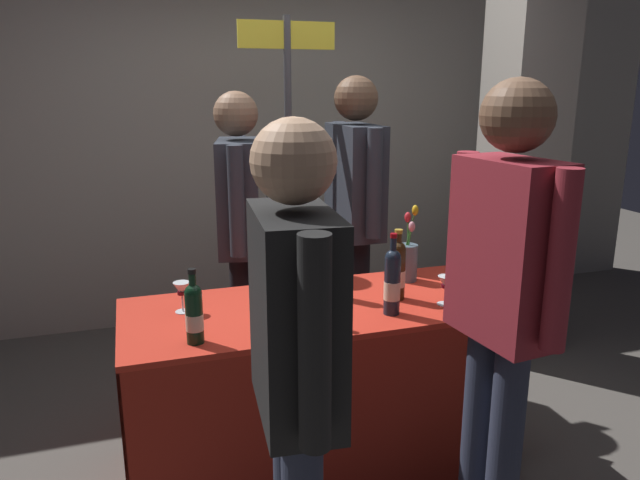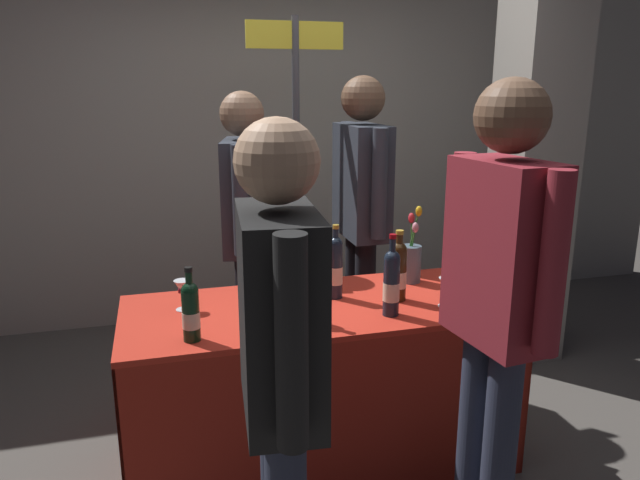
# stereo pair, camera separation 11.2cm
# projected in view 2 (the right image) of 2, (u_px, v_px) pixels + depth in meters

# --- Properties ---
(ground_plane) EXTENTS (12.00, 12.00, 0.00)m
(ground_plane) POSITION_uv_depth(u_px,v_px,m) (320.00, 457.00, 2.86)
(ground_plane) COLOR #514C47
(back_partition) EXTENTS (7.27, 0.12, 2.50)m
(back_partition) POSITION_uv_depth(u_px,v_px,m) (248.00, 152.00, 4.46)
(back_partition) COLOR #9E998E
(back_partition) RESTS_ON ground_plane
(concrete_pillar) EXTENTS (0.41, 0.41, 3.58)m
(concrete_pillar) POSITION_uv_depth(u_px,v_px,m) (541.00, 76.00, 3.57)
(concrete_pillar) COLOR gray
(concrete_pillar) RESTS_ON ground_plane
(tasting_table) EXTENTS (1.74, 0.72, 0.78)m
(tasting_table) POSITION_uv_depth(u_px,v_px,m) (320.00, 354.00, 2.73)
(tasting_table) COLOR red
(tasting_table) RESTS_ON ground_plane
(featured_wine_bottle) EXTENTS (0.07, 0.07, 0.30)m
(featured_wine_bottle) POSITION_uv_depth(u_px,v_px,m) (302.00, 292.00, 2.46)
(featured_wine_bottle) COLOR black
(featured_wine_bottle) RESTS_ON tasting_table
(display_bottle_0) EXTENTS (0.07, 0.07, 0.29)m
(display_bottle_0) POSITION_uv_depth(u_px,v_px,m) (191.00, 310.00, 2.27)
(display_bottle_0) COLOR black
(display_bottle_0) RESTS_ON tasting_table
(display_bottle_1) EXTENTS (0.07, 0.07, 0.33)m
(display_bottle_1) POSITION_uv_depth(u_px,v_px,m) (398.00, 270.00, 2.69)
(display_bottle_1) COLOR #38230F
(display_bottle_1) RESTS_ON tasting_table
(display_bottle_2) EXTENTS (0.08, 0.08, 0.35)m
(display_bottle_2) POSITION_uv_depth(u_px,v_px,m) (282.00, 297.00, 2.33)
(display_bottle_2) COLOR black
(display_bottle_2) RESTS_ON tasting_table
(display_bottle_3) EXTENTS (0.07, 0.07, 0.35)m
(display_bottle_3) POSITION_uv_depth(u_px,v_px,m) (336.00, 267.00, 2.72)
(display_bottle_3) COLOR #192333
(display_bottle_3) RESTS_ON tasting_table
(display_bottle_4) EXTENTS (0.07, 0.07, 0.36)m
(display_bottle_4) POSITION_uv_depth(u_px,v_px,m) (391.00, 282.00, 2.51)
(display_bottle_4) COLOR #192333
(display_bottle_4) RESTS_ON tasting_table
(wine_glass_near_vendor) EXTENTS (0.07, 0.07, 0.14)m
(wine_glass_near_vendor) POSITION_uv_depth(u_px,v_px,m) (283.00, 279.00, 2.70)
(wine_glass_near_vendor) COLOR silver
(wine_glass_near_vendor) RESTS_ON tasting_table
(wine_glass_mid) EXTENTS (0.07, 0.07, 0.14)m
(wine_glass_mid) POSITION_uv_depth(u_px,v_px,m) (182.00, 288.00, 2.58)
(wine_glass_mid) COLOR silver
(wine_glass_mid) RESTS_ON tasting_table
(wine_glass_near_taster) EXTENTS (0.07, 0.07, 0.13)m
(wine_glass_near_taster) POSITION_uv_depth(u_px,v_px,m) (447.00, 286.00, 2.62)
(wine_glass_near_taster) COLOR silver
(wine_glass_near_taster) RESTS_ON tasting_table
(flower_vase) EXTENTS (0.10, 0.10, 0.39)m
(flower_vase) POSITION_uv_depth(u_px,v_px,m) (411.00, 260.00, 2.95)
(flower_vase) COLOR slate
(flower_vase) RESTS_ON tasting_table
(brochure_stand) EXTENTS (0.14, 0.10, 0.18)m
(brochure_stand) POSITION_uv_depth(u_px,v_px,m) (460.00, 267.00, 2.92)
(brochure_stand) COLOR silver
(brochure_stand) RESTS_ON tasting_table
(vendor_presenter) EXTENTS (0.30, 0.61, 1.71)m
(vendor_presenter) POSITION_uv_depth(u_px,v_px,m) (245.00, 217.00, 3.25)
(vendor_presenter) COLOR black
(vendor_presenter) RESTS_ON ground_plane
(vendor_assistant) EXTENTS (0.25, 0.64, 1.79)m
(vendor_assistant) POSITION_uv_depth(u_px,v_px,m) (361.00, 201.00, 3.40)
(vendor_assistant) COLOR black
(vendor_assistant) RESTS_ON ground_plane
(taster_foreground_right) EXTENTS (0.25, 0.55, 1.76)m
(taster_foreground_right) POSITION_uv_depth(u_px,v_px,m) (498.00, 289.00, 2.03)
(taster_foreground_right) COLOR #2D3347
(taster_foreground_right) RESTS_ON ground_plane
(taster_foreground_left) EXTENTS (0.25, 0.58, 1.66)m
(taster_foreground_left) POSITION_uv_depth(u_px,v_px,m) (280.00, 356.00, 1.67)
(taster_foreground_left) COLOR #2D3347
(taster_foreground_left) RESTS_ON ground_plane
(booth_signpost) EXTENTS (0.56, 0.04, 2.12)m
(booth_signpost) POSITION_uv_depth(u_px,v_px,m) (296.00, 161.00, 3.54)
(booth_signpost) COLOR #47474C
(booth_signpost) RESTS_ON ground_plane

